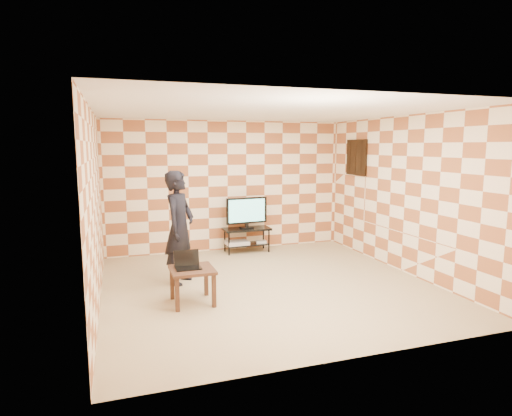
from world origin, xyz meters
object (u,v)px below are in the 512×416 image
object	(u,v)px
tv	(247,211)
person	(179,227)
side_table	(192,275)
tv_stand	(247,235)

from	to	relation	value
tv	person	bearing A→B (deg)	-135.33
side_table	person	bearing A→B (deg)	91.34
tv_stand	person	bearing A→B (deg)	-135.28
tv_stand	side_table	xyz separation A→B (m)	(-1.58, -2.57, 0.05)
person	tv	bearing A→B (deg)	-12.30
tv	side_table	size ratio (longest dim) A/B	1.47
tv_stand	tv	size ratio (longest dim) A/B	1.10
tv_stand	person	size ratio (longest dim) A/B	0.54
tv	person	distance (m)	2.25
side_table	tv	bearing A→B (deg)	58.43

